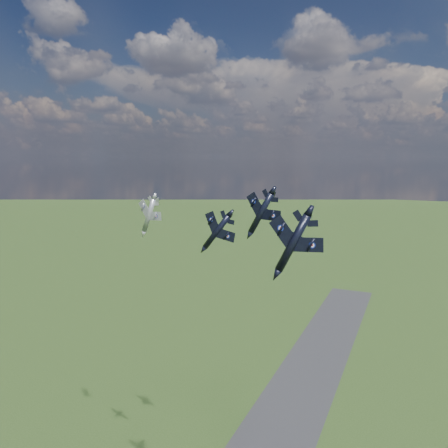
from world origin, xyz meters
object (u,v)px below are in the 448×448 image
at_px(jet_lead_navy, 217,231).
at_px(jet_right_navy, 293,243).
at_px(jet_left_silver, 149,215).
at_px(jet_high_navy, 261,213).

height_order(jet_lead_navy, jet_right_navy, jet_right_navy).
bearing_deg(jet_left_silver, jet_lead_navy, -1.24).
distance_m(jet_high_navy, jet_left_silver, 27.40).
xyz_separation_m(jet_high_navy, jet_left_silver, (-27.00, -4.43, -1.44)).
bearing_deg(jet_right_navy, jet_left_silver, 150.24).
bearing_deg(jet_lead_navy, jet_high_navy, 62.70).
relative_size(jet_lead_navy, jet_high_navy, 0.88).
xyz_separation_m(jet_lead_navy, jet_high_navy, (6.32, 9.98, 3.12)).
xyz_separation_m(jet_lead_navy, jet_left_silver, (-20.68, 5.55, 1.68)).
distance_m(jet_lead_navy, jet_left_silver, 21.48).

